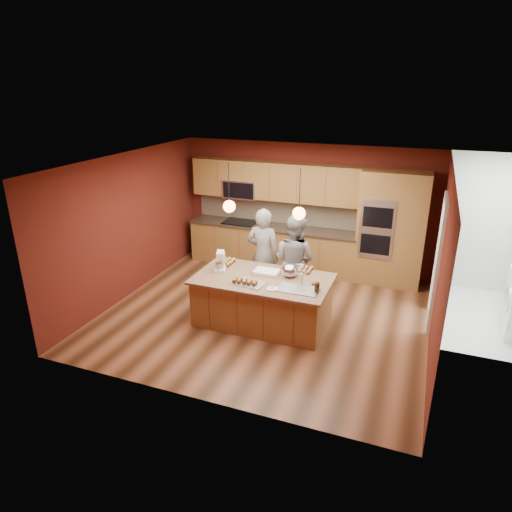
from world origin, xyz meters
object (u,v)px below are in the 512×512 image
at_px(person_left, 263,255).
at_px(person_right, 294,260).
at_px(island, 263,300).
at_px(stand_mixer, 220,262).
at_px(mixing_bowl, 290,270).

distance_m(person_left, person_right, 0.59).
relative_size(island, stand_mixer, 6.56).
distance_m(island, person_left, 1.05).
height_order(stand_mixer, mixing_bowl, stand_mixer).
relative_size(island, person_left, 1.28).
height_order(island, mixing_bowl, island).
xyz_separation_m(person_left, stand_mixer, (-0.48, -0.85, 0.10)).
height_order(island, person_left, person_left).
xyz_separation_m(island, stand_mixer, (-0.81, 0.04, 0.55)).
relative_size(person_right, mixing_bowl, 6.14).
height_order(person_right, mixing_bowl, person_right).
xyz_separation_m(person_left, person_right, (0.59, 0.00, -0.03)).
bearing_deg(island, person_right, 73.80).
height_order(person_left, mixing_bowl, person_left).
relative_size(island, person_right, 1.32).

